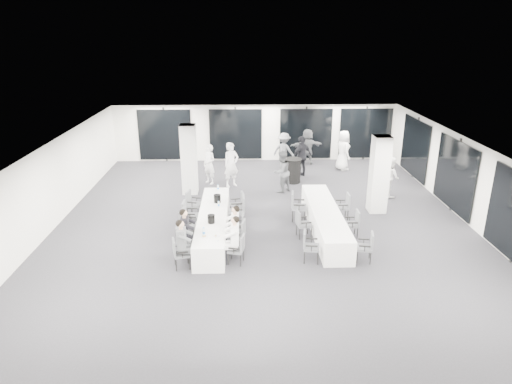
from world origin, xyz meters
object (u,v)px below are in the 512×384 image
at_px(chair_main_right_second, 239,234).
at_px(chair_side_left_far, 297,205).
at_px(chair_side_right_near, 367,245).
at_px(ice_bucket_far, 217,199).
at_px(standing_guest_e, 343,148).
at_px(standing_guest_d, 302,154).
at_px(chair_side_left_near, 309,245).
at_px(standing_guest_g, 209,162).
at_px(cocktail_table, 293,170).
at_px(chair_main_left_fourth, 188,214).
at_px(chair_main_left_far, 192,202).
at_px(chair_side_left_mid, 302,222).
at_px(chair_side_right_mid, 353,222).
at_px(banquet_table_main, 213,224).
at_px(chair_main_right_near, 238,248).
at_px(standing_guest_c, 284,148).
at_px(chair_main_left_mid, 186,222).
at_px(standing_guest_h, 391,174).
at_px(chair_main_right_far, 239,203).
at_px(chair_main_left_near, 179,252).
at_px(chair_main_left_second, 182,238).
at_px(banquet_table_side, 325,220).
at_px(chair_side_right_far, 344,205).
at_px(chair_main_right_fourth, 239,209).
at_px(ice_bucket_near, 211,219).
at_px(standing_guest_a, 231,162).
at_px(standing_guest_b, 282,169).
at_px(standing_guest_f, 307,144).
at_px(chair_main_right_mid, 239,225).

bearing_deg(chair_main_right_second, chair_side_left_far, -31.20).
bearing_deg(chair_side_right_near, ice_bucket_far, 67.78).
bearing_deg(standing_guest_e, standing_guest_d, 99.87).
bearing_deg(chair_side_left_near, standing_guest_g, -146.74).
relative_size(cocktail_table, chair_main_left_fourth, 1.08).
relative_size(chair_main_left_far, ice_bucket_far, 3.43).
relative_size(chair_side_left_mid, chair_side_right_mid, 1.03).
bearing_deg(chair_side_left_near, banquet_table_main, -114.73).
height_order(chair_main_right_near, standing_guest_c, standing_guest_c).
height_order(chair_main_left_mid, chair_main_right_near, chair_main_left_mid).
height_order(chair_main_left_mid, standing_guest_e, standing_guest_e).
xyz_separation_m(cocktail_table, standing_guest_h, (3.66, -1.82, 0.37)).
height_order(cocktail_table, chair_side_right_mid, cocktail_table).
distance_m(chair_main_right_far, chair_side_left_mid, 2.64).
xyz_separation_m(chair_main_left_mid, standing_guest_d, (4.45, 6.33, 0.51)).
bearing_deg(chair_main_right_far, chair_main_left_near, 145.11).
relative_size(chair_main_left_fourth, standing_guest_c, 0.51).
bearing_deg(chair_main_left_second, chair_main_right_second, 91.67).
height_order(banquet_table_side, chair_side_right_far, chair_side_right_far).
relative_size(chair_main_left_far, chair_main_right_fourth, 0.89).
xyz_separation_m(chair_main_right_fourth, standing_guest_g, (-1.29, 4.52, 0.37)).
xyz_separation_m(banquet_table_side, standing_guest_g, (-4.10, 5.02, 0.59)).
bearing_deg(chair_main_left_fourth, standing_guest_e, 138.33).
bearing_deg(banquet_table_side, cocktail_table, 95.84).
bearing_deg(chair_side_right_far, chair_main_right_fourth, 98.03).
bearing_deg(standing_guest_g, chair_side_right_mid, -4.20).
height_order(standing_guest_g, ice_bucket_near, standing_guest_g).
height_order(banquet_table_main, chair_main_right_near, chair_main_right_near).
height_order(standing_guest_h, ice_bucket_near, standing_guest_h).
height_order(standing_guest_a, ice_bucket_near, standing_guest_a).
xyz_separation_m(chair_main_right_far, standing_guest_b, (1.71, 2.60, 0.45)).
xyz_separation_m(cocktail_table, chair_side_right_near, (1.34, -7.20, -0.03)).
relative_size(chair_main_left_far, standing_guest_c, 0.48).
relative_size(chair_main_left_near, standing_guest_a, 0.40).
xyz_separation_m(chair_main_right_near, chair_side_left_far, (1.99, 3.05, 0.09)).
bearing_deg(chair_main_right_far, standing_guest_h, -81.66).
distance_m(chair_main_right_far, standing_guest_d, 5.47).
relative_size(chair_main_left_far, standing_guest_f, 0.46).
height_order(chair_main_right_far, chair_side_left_near, chair_main_right_far).
relative_size(banquet_table_side, chair_side_left_far, 4.95).
xyz_separation_m(chair_side_right_mid, standing_guest_e, (1.20, 7.35, 0.55)).
bearing_deg(chair_side_left_mid, chair_main_left_far, -125.75).
bearing_deg(standing_guest_c, standing_guest_f, -123.13).
relative_size(banquet_table_main, chair_main_right_far, 5.45).
xyz_separation_m(chair_main_left_second, standing_guest_h, (7.63, 4.81, 0.38)).
bearing_deg(banquet_table_side, chair_main_left_fourth, 176.87).
xyz_separation_m(chair_main_right_mid, chair_side_right_near, (3.65, -1.54, 0.01)).
bearing_deg(standing_guest_f, chair_main_right_second, 57.06).
height_order(chair_side_left_mid, standing_guest_d, standing_guest_d).
height_order(chair_main_right_second, chair_main_right_fourth, chair_main_right_fourth).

